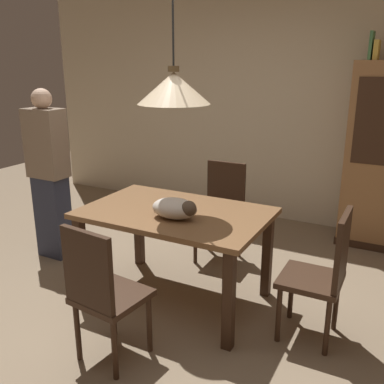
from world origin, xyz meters
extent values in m
plane|color=#847056|center=(0.00, 0.00, 0.00)|extent=(10.00, 10.00, 0.00)
cube|color=beige|center=(0.00, 2.65, 1.45)|extent=(6.40, 0.10, 2.90)
cube|color=brown|center=(-0.06, 0.40, 0.73)|extent=(1.40, 0.90, 0.04)
cube|color=#382316|center=(-0.68, 0.01, 0.35)|extent=(0.07, 0.07, 0.71)
cube|color=#382316|center=(0.56, 0.01, 0.35)|extent=(0.07, 0.07, 0.71)
cube|color=#382316|center=(-0.68, 0.79, 0.35)|extent=(0.07, 0.07, 0.71)
cube|color=#382316|center=(0.56, 0.79, 0.35)|extent=(0.07, 0.07, 0.71)
cube|color=#382316|center=(-0.06, -0.40, 0.43)|extent=(0.44, 0.44, 0.04)
cube|color=#322014|center=(-0.08, -0.58, 0.69)|extent=(0.38, 0.08, 0.48)
cylinder|color=#382316|center=(0.11, -0.26, 0.21)|extent=(0.04, 0.04, 0.41)
cylinder|color=#382316|center=(-0.21, -0.23, 0.21)|extent=(0.04, 0.04, 0.41)
cylinder|color=#382316|center=(0.08, -0.58, 0.21)|extent=(0.04, 0.04, 0.41)
cylinder|color=#382316|center=(-0.24, -0.54, 0.21)|extent=(0.04, 0.04, 0.41)
cube|color=#382316|center=(-0.06, 1.20, 0.43)|extent=(0.41, 0.41, 0.04)
cube|color=#322014|center=(-0.07, 1.38, 0.69)|extent=(0.38, 0.04, 0.48)
cylinder|color=#382316|center=(-0.22, 1.03, 0.21)|extent=(0.04, 0.04, 0.41)
cylinder|color=#382316|center=(0.10, 1.04, 0.21)|extent=(0.04, 0.04, 0.41)
cylinder|color=#382316|center=(-0.23, 1.35, 0.21)|extent=(0.04, 0.04, 0.41)
cylinder|color=#382316|center=(0.09, 1.36, 0.21)|extent=(0.04, 0.04, 0.41)
cube|color=#382316|center=(0.99, 0.40, 0.43)|extent=(0.40, 0.40, 0.04)
cube|color=#322014|center=(1.17, 0.40, 0.69)|extent=(0.04, 0.38, 0.48)
cylinder|color=#382316|center=(0.82, 0.56, 0.21)|extent=(0.04, 0.04, 0.41)
cylinder|color=#382316|center=(0.83, 0.24, 0.21)|extent=(0.04, 0.04, 0.41)
cylinder|color=#382316|center=(1.14, 0.56, 0.21)|extent=(0.04, 0.04, 0.41)
cylinder|color=#382316|center=(1.15, 0.24, 0.21)|extent=(0.04, 0.04, 0.41)
ellipsoid|color=beige|center=(0.01, 0.25, 0.82)|extent=(0.36, 0.25, 0.15)
sphere|color=brown|center=(0.14, 0.23, 0.85)|extent=(0.11, 0.11, 0.11)
cylinder|color=brown|center=(-0.11, 0.31, 0.78)|extent=(0.18, 0.04, 0.04)
cone|color=beige|center=(-0.06, 0.40, 1.66)|extent=(0.52, 0.52, 0.22)
cylinder|color=#513D23|center=(-0.06, 0.40, 1.79)|extent=(0.08, 0.08, 0.04)
cube|color=#427A4C|center=(0.99, 2.32, 1.98)|extent=(0.03, 0.20, 0.26)
cube|color=gold|center=(1.04, 2.32, 1.94)|extent=(0.04, 0.20, 0.18)
cube|color=#2D3347|center=(-1.52, 0.56, 0.40)|extent=(0.30, 0.20, 0.80)
cube|color=#84705B|center=(-1.52, 0.56, 1.12)|extent=(0.36, 0.22, 0.63)
sphere|color=#DBB293|center=(-1.52, 0.56, 1.52)|extent=(0.18, 0.18, 0.18)
camera|label=1|loc=(1.50, -2.29, 1.85)|focal=40.40mm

